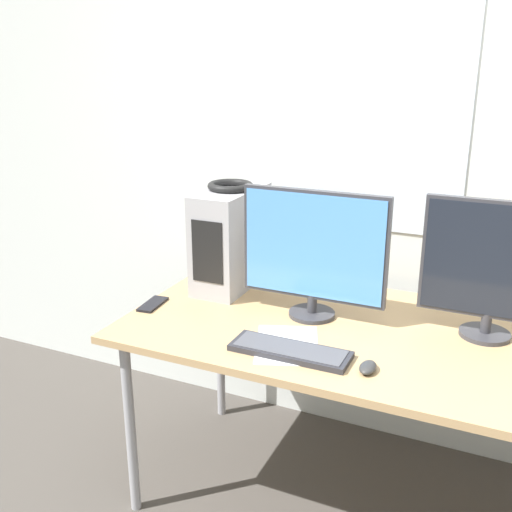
{
  "coord_description": "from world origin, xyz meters",
  "views": [
    {
      "loc": [
        0.06,
        -1.5,
        1.71
      ],
      "look_at": [
        -0.83,
        0.45,
        1.0
      ],
      "focal_mm": 42.0,
      "sensor_mm": 36.0,
      "label": 1
    }
  ],
  "objects_px": {
    "mouse": "(368,367)",
    "monitor_main": "(314,251)",
    "headphones": "(230,186)",
    "pc_tower": "(231,238)",
    "cell_phone": "(153,304)",
    "keyboard": "(290,351)",
    "monitor_right_near": "(494,267)"
  },
  "relations": [
    {
      "from": "mouse",
      "to": "monitor_main",
      "type": "bearing_deg",
      "value": 132.5
    },
    {
      "from": "headphones",
      "to": "pc_tower",
      "type": "bearing_deg",
      "value": -90.0
    },
    {
      "from": "headphones",
      "to": "cell_phone",
      "type": "xyz_separation_m",
      "value": [
        -0.18,
        -0.34,
        -0.43
      ]
    },
    {
      "from": "keyboard",
      "to": "cell_phone",
      "type": "xyz_separation_m",
      "value": [
        -0.65,
        0.16,
        -0.01
      ]
    },
    {
      "from": "monitor_main",
      "to": "monitor_right_near",
      "type": "distance_m",
      "value": 0.62
    },
    {
      "from": "keyboard",
      "to": "headphones",
      "type": "bearing_deg",
      "value": 133.38
    },
    {
      "from": "headphones",
      "to": "keyboard",
      "type": "relative_size",
      "value": 0.47
    },
    {
      "from": "pc_tower",
      "to": "mouse",
      "type": "xyz_separation_m",
      "value": [
        0.73,
        -0.5,
        -0.2
      ]
    },
    {
      "from": "headphones",
      "to": "keyboard",
      "type": "height_order",
      "value": "headphones"
    },
    {
      "from": "keyboard",
      "to": "cell_phone",
      "type": "distance_m",
      "value": 0.67
    },
    {
      "from": "headphones",
      "to": "keyboard",
      "type": "bearing_deg",
      "value": -46.62
    },
    {
      "from": "pc_tower",
      "to": "keyboard",
      "type": "xyz_separation_m",
      "value": [
        0.46,
        -0.49,
        -0.2
      ]
    },
    {
      "from": "headphones",
      "to": "monitor_right_near",
      "type": "height_order",
      "value": "monitor_right_near"
    },
    {
      "from": "keyboard",
      "to": "cell_phone",
      "type": "bearing_deg",
      "value": 166.49
    },
    {
      "from": "headphones",
      "to": "cell_phone",
      "type": "relative_size",
      "value": 1.19
    },
    {
      "from": "monitor_right_near",
      "to": "mouse",
      "type": "relative_size",
      "value": 5.52
    },
    {
      "from": "pc_tower",
      "to": "keyboard",
      "type": "relative_size",
      "value": 1.04
    },
    {
      "from": "headphones",
      "to": "mouse",
      "type": "height_order",
      "value": "headphones"
    },
    {
      "from": "pc_tower",
      "to": "monitor_main",
      "type": "height_order",
      "value": "monitor_main"
    },
    {
      "from": "pc_tower",
      "to": "headphones",
      "type": "relative_size",
      "value": 2.21
    },
    {
      "from": "monitor_main",
      "to": "cell_phone",
      "type": "xyz_separation_m",
      "value": [
        -0.61,
        -0.17,
        -0.26
      ]
    },
    {
      "from": "pc_tower",
      "to": "monitor_right_near",
      "type": "bearing_deg",
      "value": -4.45
    },
    {
      "from": "monitor_main",
      "to": "cell_phone",
      "type": "distance_m",
      "value": 0.68
    },
    {
      "from": "monitor_right_near",
      "to": "mouse",
      "type": "xyz_separation_m",
      "value": [
        -0.31,
        -0.42,
        -0.25
      ]
    },
    {
      "from": "headphones",
      "to": "monitor_right_near",
      "type": "xyz_separation_m",
      "value": [
        1.04,
        -0.08,
        -0.17
      ]
    },
    {
      "from": "cell_phone",
      "to": "keyboard",
      "type": "bearing_deg",
      "value": -19.12
    },
    {
      "from": "pc_tower",
      "to": "keyboard",
      "type": "height_order",
      "value": "pc_tower"
    },
    {
      "from": "keyboard",
      "to": "mouse",
      "type": "xyz_separation_m",
      "value": [
        0.26,
        -0.01,
        0.0
      ]
    },
    {
      "from": "keyboard",
      "to": "mouse",
      "type": "distance_m",
      "value": 0.27
    },
    {
      "from": "pc_tower",
      "to": "monitor_right_near",
      "type": "relative_size",
      "value": 0.85
    },
    {
      "from": "monitor_right_near",
      "to": "cell_phone",
      "type": "distance_m",
      "value": 1.28
    },
    {
      "from": "pc_tower",
      "to": "monitor_right_near",
      "type": "xyz_separation_m",
      "value": [
        1.04,
        -0.08,
        0.05
      ]
    }
  ]
}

